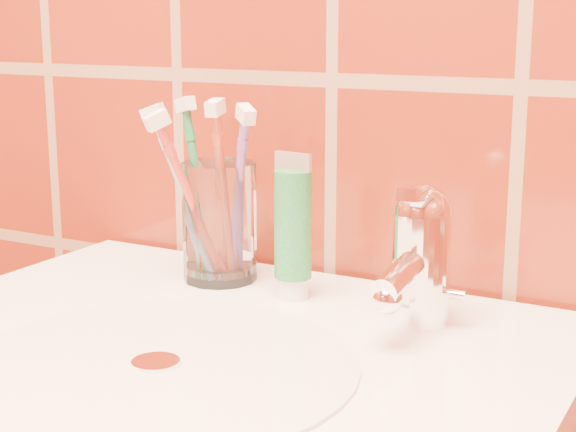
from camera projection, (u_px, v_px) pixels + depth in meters
The scene contains 8 objects.
glass_tumbler at pixel (219, 222), 0.85m from camera, with size 0.07×0.07×0.12m, color white.
toothpaste_tube at pixel (293, 231), 0.79m from camera, with size 0.04×0.03×0.13m.
faucet at pixel (420, 251), 0.72m from camera, with size 0.05×0.11×0.12m.
toothbrush_0 at pixel (223, 194), 0.83m from camera, with size 0.03×0.05×0.19m, color #B33F26, non-canonical shape.
toothbrush_1 at pixel (199, 190), 0.86m from camera, with size 0.06×0.04×0.18m, color #1F763E, non-canonical shape.
toothbrush_2 at pixel (237, 197), 0.83m from camera, with size 0.06×0.05×0.18m, color #804DA5, non-canonical shape.
toothbrush_3 at pixel (192, 201), 0.82m from camera, with size 0.06×0.08×0.17m, color #B23226, non-canonical shape.
toothbrush_4 at pixel (186, 195), 0.85m from camera, with size 0.08×0.04×0.18m, color #7BB3DA, non-canonical shape.
Camera 1 is at (0.38, 0.43, 1.10)m, focal length 55.00 mm.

